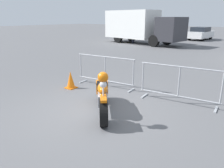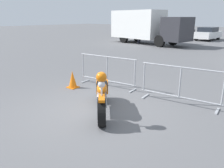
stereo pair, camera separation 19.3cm
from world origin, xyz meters
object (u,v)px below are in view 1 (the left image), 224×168
at_px(parked_car_black, 172,32).
at_px(parked_car_white, 201,33).
at_px(crowd_barrier_near, 105,71).
at_px(parked_car_silver, 148,31).
at_px(crowd_barrier_far, 179,84).
at_px(parked_car_yellow, 129,30).
at_px(traffic_cone, 71,80).
at_px(box_truck, 139,25).
at_px(pedestrian, 133,33).
at_px(motorcycle, 103,95).

relative_size(parked_car_black, parked_car_white, 1.10).
relative_size(crowd_barrier_near, parked_car_white, 0.55).
bearing_deg(parked_car_silver, crowd_barrier_far, -145.97).
relative_size(crowd_barrier_far, parked_car_white, 0.55).
height_order(parked_car_yellow, traffic_cone, parked_car_yellow).
relative_size(box_truck, parked_car_yellow, 1.94).
bearing_deg(parked_car_yellow, traffic_cone, -148.70).
relative_size(box_truck, pedestrian, 4.72).
relative_size(motorcycle, crowd_barrier_near, 0.77).
distance_m(crowd_barrier_near, box_truck, 13.70).
bearing_deg(pedestrian, crowd_barrier_near, -43.93).
bearing_deg(parked_car_black, parked_car_silver, 97.33).
xyz_separation_m(crowd_barrier_far, box_truck, (-8.48, 12.34, 1.08)).
height_order(parked_car_silver, parked_car_black, parked_car_black).
relative_size(crowd_barrier_near, traffic_cone, 3.84).
distance_m(parked_car_white, pedestrian, 8.31).
xyz_separation_m(parked_car_silver, parked_car_black, (3.06, 0.19, 0.06)).
distance_m(crowd_barrier_near, parked_car_black, 19.71).
bearing_deg(crowd_barrier_far, traffic_cone, -165.60).
distance_m(crowd_barrier_far, box_truck, 15.01).
bearing_deg(parked_car_white, parked_car_black, 101.12).
bearing_deg(traffic_cone, parked_car_white, 93.96).
relative_size(parked_car_silver, pedestrian, 2.47).
height_order(motorcycle, crowd_barrier_near, motorcycle).
bearing_deg(traffic_cone, crowd_barrier_far, 14.40).
height_order(box_truck, parked_car_white, box_truck).
bearing_deg(parked_car_white, crowd_barrier_near, -169.70).
xyz_separation_m(crowd_barrier_near, parked_car_white, (-2.22, 19.39, 0.14)).
relative_size(parked_car_black, traffic_cone, 7.71).
distance_m(crowd_barrier_near, parked_car_yellow, 22.52).
relative_size(crowd_barrier_far, parked_car_black, 0.50).
xyz_separation_m(motorcycle, crowd_barrier_far, (1.31, 1.76, 0.09)).
bearing_deg(motorcycle, parked_car_white, 148.63).
height_order(crowd_barrier_near, parked_car_yellow, parked_car_yellow).
bearing_deg(box_truck, parked_car_yellow, 138.03).
distance_m(motorcycle, traffic_cone, 2.31).
bearing_deg(parked_car_black, pedestrian, 174.62).
bearing_deg(pedestrian, parked_car_black, 99.33).
xyz_separation_m(motorcycle, parked_car_white, (-3.53, 21.15, 0.23)).
bearing_deg(box_truck, pedestrian, -154.80).
distance_m(crowd_barrier_far, pedestrian, 15.16).
bearing_deg(parked_car_yellow, parked_car_white, -86.46).
bearing_deg(motorcycle, crowd_barrier_far, 102.39).
relative_size(motorcycle, parked_car_white, 0.42).
bearing_deg(traffic_cone, parked_car_black, 102.66).
bearing_deg(crowd_barrier_far, crowd_barrier_near, 180.00).
height_order(motorcycle, crowd_barrier_far, motorcycle).
height_order(motorcycle, parked_car_black, parked_car_black).
height_order(crowd_barrier_near, box_truck, box_truck).
xyz_separation_m(crowd_barrier_near, box_truck, (-5.85, 12.34, 1.08)).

